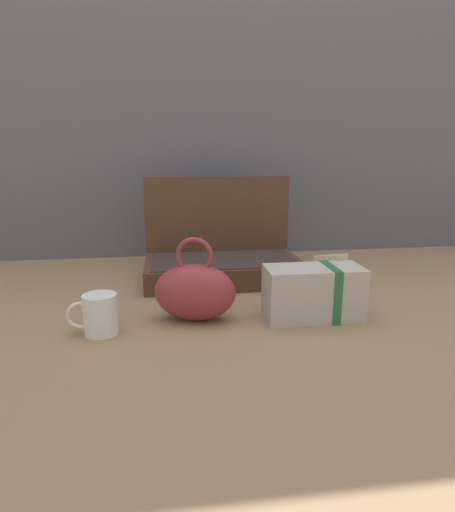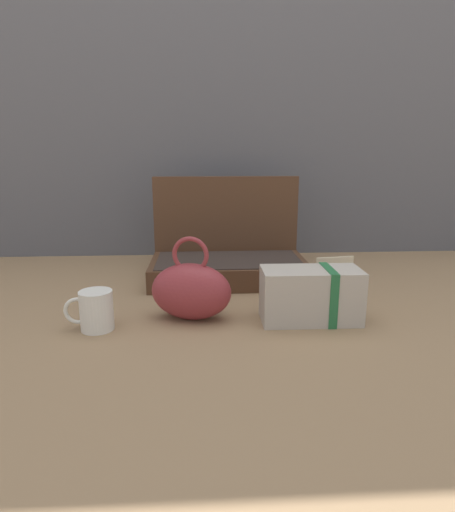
# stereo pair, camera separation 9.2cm
# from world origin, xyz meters

# --- Properties ---
(ground_plane) EXTENTS (6.00, 6.00, 0.00)m
(ground_plane) POSITION_xyz_m (0.00, 0.00, 0.00)
(ground_plane) COLOR #8C6D4C
(back_wall) EXTENTS (3.20, 0.06, 1.40)m
(back_wall) POSITION_xyz_m (0.00, 0.58, 0.70)
(back_wall) COLOR #56565B
(back_wall) RESTS_ON ground_plane
(open_suitcase) EXTENTS (0.49, 0.28, 0.32)m
(open_suitcase) POSITION_xyz_m (0.03, 0.22, 0.07)
(open_suitcase) COLOR #4C301E
(open_suitcase) RESTS_ON ground_plane
(teal_pouch_handbag) EXTENTS (0.22, 0.15, 0.21)m
(teal_pouch_handbag) POSITION_xyz_m (-0.08, -0.13, 0.07)
(teal_pouch_handbag) COLOR maroon
(teal_pouch_handbag) RESTS_ON ground_plane
(cream_toiletry_bag) EXTENTS (0.24, 0.11, 0.13)m
(cream_toiletry_bag) POSITION_xyz_m (0.21, -0.16, 0.06)
(cream_toiletry_bag) COLOR #B2A899
(cream_toiletry_bag) RESTS_ON ground_plane
(coffee_mug) EXTENTS (0.11, 0.08, 0.09)m
(coffee_mug) POSITION_xyz_m (-0.30, -0.18, 0.05)
(coffee_mug) COLOR silver
(coffee_mug) RESTS_ON ground_plane
(info_card_left) EXTENTS (0.11, 0.02, 0.11)m
(info_card_left) POSITION_xyz_m (0.32, 0.03, 0.06)
(info_card_left) COLOR beige
(info_card_left) RESTS_ON ground_plane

